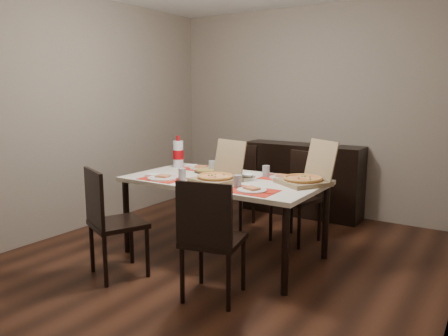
# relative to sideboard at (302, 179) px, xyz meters

# --- Properties ---
(ground) EXTENTS (3.80, 4.00, 0.02)m
(ground) POSITION_rel_sideboard_xyz_m (0.00, -1.78, -0.46)
(ground) COLOR #3C1F12
(ground) RESTS_ON ground
(room_walls) EXTENTS (3.84, 4.02, 2.62)m
(room_walls) POSITION_rel_sideboard_xyz_m (0.00, -1.35, 1.28)
(room_walls) COLOR gray
(room_walls) RESTS_ON ground
(sideboard) EXTENTS (1.50, 0.40, 0.90)m
(sideboard) POSITION_rel_sideboard_xyz_m (0.00, 0.00, 0.00)
(sideboard) COLOR black
(sideboard) RESTS_ON ground
(dining_table) EXTENTS (1.80, 1.00, 0.75)m
(dining_table) POSITION_rel_sideboard_xyz_m (-0.05, -1.74, 0.23)
(dining_table) COLOR beige
(dining_table) RESTS_ON ground
(chair_near_left) EXTENTS (0.56, 0.56, 0.93)m
(chair_near_left) POSITION_rel_sideboard_xyz_m (-0.59, -2.67, 0.06)
(chair_near_left) COLOR black
(chair_near_left) RESTS_ON ground
(chair_near_right) EXTENTS (0.50, 0.50, 0.93)m
(chair_near_right) POSITION_rel_sideboard_xyz_m (0.36, -2.57, 0.06)
(chair_near_right) COLOR black
(chair_near_right) RESTS_ON ground
(chair_far_left) EXTENTS (0.46, 0.46, 0.93)m
(chair_far_left) POSITION_rel_sideboard_xyz_m (-0.49, -0.81, 0.06)
(chair_far_left) COLOR black
(chair_far_left) RESTS_ON ground
(chair_far_right) EXTENTS (0.50, 0.50, 0.93)m
(chair_far_right) POSITION_rel_sideboard_xyz_m (0.36, -0.92, 0.06)
(chair_far_right) COLOR black
(chair_far_right) RESTS_ON ground
(setting_near_left) EXTENTS (0.47, 0.30, 0.11)m
(setting_near_left) POSITION_rel_sideboard_xyz_m (-0.50, -2.04, 0.32)
(setting_near_left) COLOR red
(setting_near_left) RESTS_ON dining_table
(setting_near_right) EXTENTS (0.41, 0.30, 0.11)m
(setting_near_right) POSITION_rel_sideboard_xyz_m (0.38, -2.04, 0.32)
(setting_near_right) COLOR red
(setting_near_right) RESTS_ON dining_table
(setting_far_left) EXTENTS (0.44, 0.30, 0.11)m
(setting_far_left) POSITION_rel_sideboard_xyz_m (-0.51, -1.45, 0.32)
(setting_far_left) COLOR red
(setting_far_left) RESTS_ON dining_table
(setting_far_right) EXTENTS (0.47, 0.30, 0.11)m
(setting_far_right) POSITION_rel_sideboard_xyz_m (0.36, -1.44, 0.32)
(setting_far_right) COLOR red
(setting_far_right) RESTS_ON dining_table
(napkin_loose) EXTENTS (0.15, 0.15, 0.02)m
(napkin_loose) POSITION_rel_sideboard_xyz_m (-0.00, -1.83, 0.31)
(napkin_loose) COLOR white
(napkin_loose) RESTS_ON dining_table
(pizza_box_center) EXTENTS (0.44, 0.47, 0.36)m
(pizza_box_center) POSITION_rel_sideboard_xyz_m (-0.03, -1.88, 0.36)
(pizza_box_center) COLOR olive
(pizza_box_center) RESTS_ON dining_table
(pizza_box_right) EXTENTS (0.54, 0.55, 0.38)m
(pizza_box_right) POSITION_rel_sideboard_xyz_m (0.68, -1.55, 0.36)
(pizza_box_right) COLOR olive
(pizza_box_right) RESTS_ON dining_table
(faina_plate) EXTENTS (0.24, 0.24, 0.03)m
(faina_plate) POSITION_rel_sideboard_xyz_m (-0.38, -1.57, 0.31)
(faina_plate) COLOR black
(faina_plate) RESTS_ON dining_table
(dip_bowl) EXTENTS (0.15, 0.15, 0.03)m
(dip_bowl) POSITION_rel_sideboard_xyz_m (0.10, -1.56, 0.32)
(dip_bowl) COLOR white
(dip_bowl) RESTS_ON dining_table
(soda_bottle) EXTENTS (0.11, 0.11, 0.34)m
(soda_bottle) POSITION_rel_sideboard_xyz_m (-0.80, -1.48, 0.44)
(soda_bottle) COLOR silver
(soda_bottle) RESTS_ON dining_table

